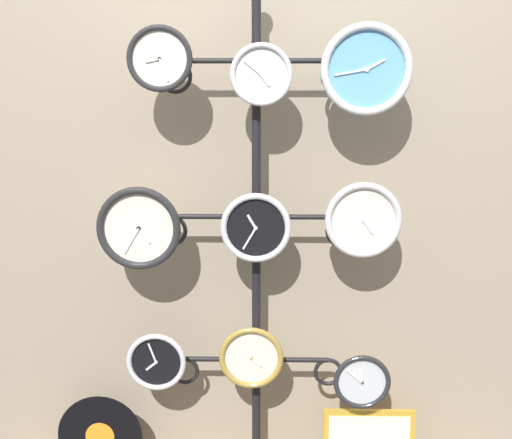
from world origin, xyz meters
name	(u,v)px	position (x,y,z in m)	size (l,w,h in m)	color
shop_wall	(257,145)	(0.00, 0.57, 1.40)	(4.40, 0.04, 2.80)	gray
display_stand	(256,347)	(0.00, 0.41, 0.62)	(0.78, 0.44, 2.02)	black
clock_top_left	(160,59)	(-0.34, 0.32, 1.73)	(0.23, 0.04, 0.23)	silver
clock_top_center	(261,74)	(0.02, 0.34, 1.68)	(0.22, 0.04, 0.22)	silver
clock_top_right	(367,69)	(0.39, 0.33, 1.69)	(0.33, 0.04, 0.33)	#60A8DB
clock_middle_left	(139,228)	(-0.44, 0.33, 1.12)	(0.32, 0.04, 0.32)	silver
clock_middle_center	(256,228)	(0.00, 0.33, 1.12)	(0.26, 0.04, 0.26)	black
clock_middle_right	(363,220)	(0.40, 0.33, 1.15)	(0.29, 0.04, 0.29)	silver
clock_bottom_left	(156,361)	(-0.39, 0.33, 0.58)	(0.23, 0.04, 0.23)	black
clock_bottom_center	(251,357)	(-0.02, 0.33, 0.60)	(0.25, 0.04, 0.25)	silver
clock_bottom_right	(362,381)	(0.41, 0.32, 0.52)	(0.22, 0.04, 0.22)	silver
vinyl_record	(100,436)	(-0.64, 0.39, 0.23)	(0.35, 0.01, 0.35)	black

